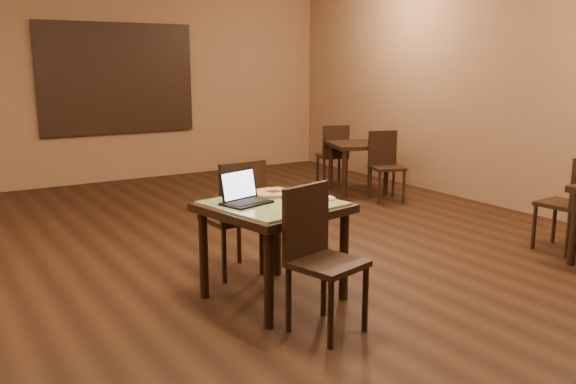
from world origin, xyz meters
TOP-DOWN VIEW (x-y plane):
  - ground at (0.00, 0.00)m, footprint 10.00×10.00m
  - wall_back at (0.00, 5.00)m, footprint 8.00×0.02m
  - wall_right at (4.00, 0.00)m, footprint 0.02×10.00m
  - mural at (0.50, 4.96)m, footprint 2.34×0.05m
  - tiled_table at (-0.00, -0.42)m, footprint 1.07×1.07m
  - chair_main_near at (-0.03, -1.04)m, footprint 0.52×0.52m
  - chair_main_far at (0.00, 0.19)m, footprint 0.46×0.46m
  - laptop at (-0.20, -0.32)m, footprint 0.40×0.36m
  - plate at (0.22, -0.60)m, footprint 0.26×0.26m
  - pizza_slice at (0.22, -0.60)m, footprint 0.23×0.23m
  - pizza_pan at (0.12, -0.18)m, footprint 0.36×0.36m
  - pizza_whole at (0.12, -0.18)m, footprint 0.31×0.31m
  - spatula at (0.14, -0.20)m, footprint 0.15×0.26m
  - napkin_roll at (0.40, -0.56)m, footprint 0.04×0.16m
  - other_table_a at (3.00, 2.31)m, footprint 0.95×0.95m
  - other_table_a_chair_near at (3.03, 1.78)m, footprint 0.50×0.50m
  - other_table_a_chair_far at (2.97, 2.85)m, footprint 0.50×0.50m
  - other_table_c_chair_far at (3.00, -0.92)m, footprint 0.43×0.43m

SIDE VIEW (x-z plane):
  - ground at x=0.00m, z-range 0.00..0.00m
  - other_table_a_chair_near at x=3.03m, z-range 0.06..0.97m
  - other_table_a_chair_far at x=2.97m, z-range 0.06..0.97m
  - other_table_c_chair_far at x=3.00m, z-range 0.06..1.00m
  - chair_main_near at x=-0.03m, z-range 0.06..1.05m
  - chair_main_far at x=0.00m, z-range 0.06..1.06m
  - other_table_a at x=3.00m, z-range 0.23..0.93m
  - tiled_table at x=0.00m, z-range 0.28..1.04m
  - pizza_pan at x=0.12m, z-range 0.76..0.77m
  - plate at x=0.22m, z-range 0.76..0.78m
  - pizza_whole at x=0.12m, z-range 0.77..0.79m
  - napkin_roll at x=0.40m, z-range 0.76..0.80m
  - pizza_slice at x=0.22m, z-range 0.78..0.80m
  - spatula at x=0.14m, z-range 0.78..0.80m
  - laptop at x=-0.20m, z-range 0.71..0.94m
  - wall_back at x=0.00m, z-range 0.00..3.00m
  - wall_right at x=4.00m, z-range 0.00..3.00m
  - mural at x=0.50m, z-range 0.73..2.37m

